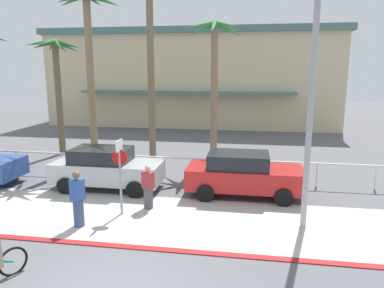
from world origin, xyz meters
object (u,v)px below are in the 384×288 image
palm_tree_5 (215,56)px  car_red_2 (243,174)px  car_silver_1 (107,168)px  stop_sign_bike_lane (120,166)px  pedestrian_1 (148,189)px  palm_tree_4 (150,30)px  palm_tree_2 (56,67)px  pedestrian_0 (78,201)px  streetlight_curb (313,89)px  palm_tree_3 (88,36)px

palm_tree_5 → car_red_2: bearing=-71.8°
car_silver_1 → stop_sign_bike_lane: bearing=-58.6°
pedestrian_1 → stop_sign_bike_lane: bearing=-139.0°
palm_tree_4 → car_silver_1: (-0.50, -5.27, -5.91)m
palm_tree_2 → pedestrian_0: bearing=-58.7°
palm_tree_4 → car_red_2: (5.01, -5.24, -5.91)m
car_silver_1 → streetlight_curb: bearing=-20.3°
streetlight_curb → palm_tree_5: 8.74m
palm_tree_3 → pedestrian_1: palm_tree_3 is taller
palm_tree_2 → palm_tree_3: size_ratio=0.76×
palm_tree_5 → car_red_2: (1.67, -5.08, -4.59)m
stop_sign_bike_lane → pedestrian_1: stop_sign_bike_lane is taller
stop_sign_bike_lane → palm_tree_2: bearing=129.2°
palm_tree_3 → pedestrian_0: (2.80, -7.46, -5.55)m
palm_tree_5 → pedestrian_1: (-1.56, -6.96, -4.74)m
streetlight_curb → car_red_2: (-1.94, 2.78, -3.41)m
stop_sign_bike_lane → car_red_2: size_ratio=0.58×
palm_tree_2 → pedestrian_1: (7.21, -7.26, -4.18)m
palm_tree_2 → palm_tree_3: palm_tree_3 is taller
palm_tree_5 → stop_sign_bike_lane: bearing=-106.9°
palm_tree_5 → palm_tree_3: bearing=-168.1°
car_red_2 → pedestrian_1: size_ratio=2.80×
palm_tree_3 → car_red_2: palm_tree_3 is taller
palm_tree_2 → palm_tree_4: (5.43, -0.14, 1.88)m
palm_tree_2 → palm_tree_5: (8.77, -0.30, 0.57)m
palm_tree_3 → palm_tree_4: 3.12m
pedestrian_1 → car_red_2: bearing=30.2°
stop_sign_bike_lane → palm_tree_5: palm_tree_5 is taller
palm_tree_3 → pedestrian_0: palm_tree_3 is taller
palm_tree_4 → pedestrian_1: palm_tree_4 is taller
stop_sign_bike_lane → car_silver_1: size_ratio=0.58×
stop_sign_bike_lane → car_silver_1: (-1.53, 2.50, -0.81)m
palm_tree_4 → pedestrian_1: size_ratio=6.17×
palm_tree_3 → car_silver_1: 7.07m
palm_tree_2 → palm_tree_5: bearing=-1.9°
stop_sign_bike_lane → palm_tree_3: bearing=120.8°
streetlight_curb → car_silver_1: bearing=159.7°
palm_tree_2 → streetlight_curb: bearing=-33.4°
pedestrian_0 → pedestrian_1: pedestrian_0 is taller
car_silver_1 → pedestrian_0: bearing=-81.3°
stop_sign_bike_lane → pedestrian_1: size_ratio=1.63×
pedestrian_0 → pedestrian_1: bearing=46.0°
palm_tree_4 → car_red_2: palm_tree_4 is taller
car_silver_1 → pedestrian_1: (2.28, -1.85, -0.15)m
streetlight_curb → pedestrian_0: bearing=-172.7°
palm_tree_2 → car_red_2: size_ratio=1.46×
stop_sign_bike_lane → palm_tree_4: palm_tree_4 is taller
palm_tree_4 → palm_tree_5: (3.34, -0.16, -1.31)m
pedestrian_1 → pedestrian_0: bearing=-134.0°
stop_sign_bike_lane → car_red_2: bearing=32.4°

